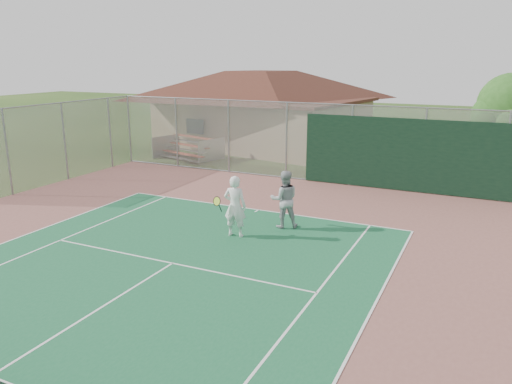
# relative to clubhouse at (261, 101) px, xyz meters

# --- Properties ---
(back_fence) EXTENTS (20.08, 0.11, 3.53)m
(back_fence) POSITION_rel_clubhouse_xyz_m (7.98, -7.74, -1.14)
(back_fence) COLOR gray
(back_fence) RESTS_ON ground
(side_fence_left) EXTENTS (0.08, 9.00, 3.50)m
(side_fence_left) POSITION_rel_clubhouse_xyz_m (-4.12, -12.22, -1.06)
(side_fence_left) COLOR gray
(side_fence_left) RESTS_ON ground
(clubhouse) EXTENTS (14.10, 10.62, 5.54)m
(clubhouse) POSITION_rel_clubhouse_xyz_m (0.00, 0.00, 0.00)
(clubhouse) COLOR tan
(clubhouse) RESTS_ON ground
(bleachers) EXTENTS (3.61, 2.62, 1.18)m
(bleachers) POSITION_rel_clubhouse_xyz_m (-1.83, -5.67, -2.19)
(bleachers) COLOR #AD4327
(bleachers) RESTS_ON ground
(tree) EXTENTS (3.49, 3.31, 4.87)m
(tree) POSITION_rel_clubhouse_xyz_m (14.01, -2.50, 0.39)
(tree) COLOR #392514
(tree) RESTS_ON ground
(player_white_front) EXTENTS (1.04, 0.72, 1.94)m
(player_white_front) POSITION_rel_clubhouse_xyz_m (6.40, -15.66, -1.84)
(player_white_front) COLOR white
(player_white_front) RESTS_ON ground
(player_grey_back) EXTENTS (1.15, 1.07, 1.90)m
(player_grey_back) POSITION_rel_clubhouse_xyz_m (7.45, -14.21, -1.86)
(player_grey_back) COLOR #A3A6A8
(player_grey_back) RESTS_ON ground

